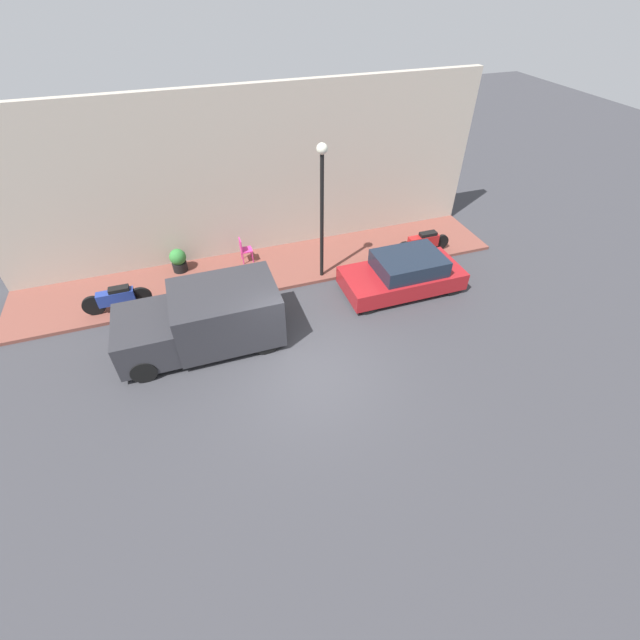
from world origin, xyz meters
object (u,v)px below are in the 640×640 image
(parked_car, at_px, (404,274))
(motorcycle_blue, at_px, (117,298))
(delivery_van, at_px, (202,319))
(motorcycle_red, at_px, (423,242))
(potted_plant, at_px, (178,260))
(cafe_chair, at_px, (244,249))
(streetlamp, at_px, (322,195))

(parked_car, xyz_separation_m, motorcycle_blue, (1.70, 8.88, -0.03))
(delivery_van, distance_m, motorcycle_blue, 3.28)
(motorcycle_red, relative_size, motorcycle_blue, 1.06)
(delivery_van, bearing_deg, motorcycle_blue, 46.48)
(delivery_van, bearing_deg, potted_plant, 6.02)
(parked_car, relative_size, cafe_chair, 4.32)
(motorcycle_red, xyz_separation_m, cafe_chair, (1.53, 6.30, 0.07))
(motorcycle_red, xyz_separation_m, streetlamp, (-0.16, 3.98, 2.46))
(parked_car, height_order, streetlamp, streetlamp)
(delivery_van, distance_m, potted_plant, 3.91)
(motorcycle_red, distance_m, motorcycle_blue, 10.53)
(potted_plant, bearing_deg, motorcycle_blue, 129.60)
(parked_car, bearing_deg, potted_plant, 64.39)
(motorcycle_red, bearing_deg, potted_plant, 78.93)
(motorcycle_red, bearing_deg, parked_car, 134.86)
(streetlamp, bearing_deg, cafe_chair, 53.96)
(motorcycle_blue, height_order, streetlamp, streetlamp)
(motorcycle_red, bearing_deg, motorcycle_blue, 89.69)
(potted_plant, bearing_deg, cafe_chair, -93.75)
(potted_plant, height_order, cafe_chair, cafe_chair)
(motorcycle_red, bearing_deg, delivery_van, 105.03)
(potted_plant, bearing_deg, parked_car, -115.61)
(parked_car, height_order, motorcycle_blue, parked_car)
(parked_car, bearing_deg, streetlamp, 57.60)
(cafe_chair, bearing_deg, parked_car, -124.25)
(parked_car, xyz_separation_m, streetlamp, (1.48, 2.33, 2.42))
(motorcycle_red, xyz_separation_m, motorcycle_blue, (0.06, 10.53, 0.01))
(motorcycle_blue, bearing_deg, cafe_chair, -70.80)
(cafe_chair, bearing_deg, delivery_van, 153.44)
(parked_car, bearing_deg, motorcycle_blue, 79.18)
(streetlamp, height_order, cafe_chair, streetlamp)
(streetlamp, bearing_deg, parked_car, -122.40)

